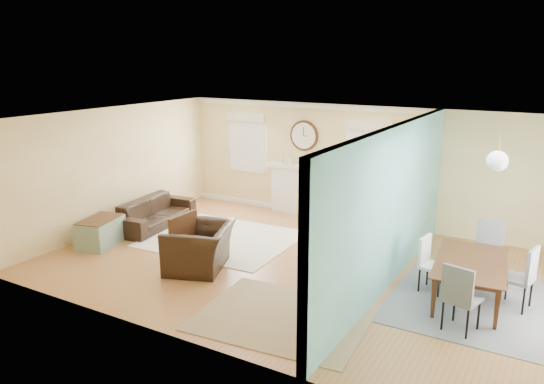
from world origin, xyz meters
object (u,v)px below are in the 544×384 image
object	(u,v)px
credenza	(389,238)
sofa	(155,213)
eames_chair	(200,247)
green_chair	(374,221)
dining_table	(472,281)

from	to	relation	value
credenza	sofa	bearing A→B (deg)	-172.21
eames_chair	green_chair	size ratio (longest dim) A/B	1.70
sofa	credenza	world-z (taller)	credenza
sofa	credenza	size ratio (longest dim) A/B	1.47
sofa	dining_table	distance (m)	6.67
eames_chair	green_chair	xyz separation A→B (m)	(2.04, 3.21, -0.07)
sofa	eames_chair	bearing A→B (deg)	-128.08
eames_chair	credenza	distance (m)	3.42
eames_chair	credenza	xyz separation A→B (m)	(2.71, 2.10, 0.01)
sofa	eames_chair	xyz separation A→B (m)	(2.32, -1.41, 0.08)
eames_chair	credenza	size ratio (longest dim) A/B	0.85
sofa	eames_chair	distance (m)	2.72
eames_chair	dining_table	distance (m)	4.47
sofa	eames_chair	size ratio (longest dim) A/B	1.74
green_chair	eames_chair	bearing A→B (deg)	81.05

